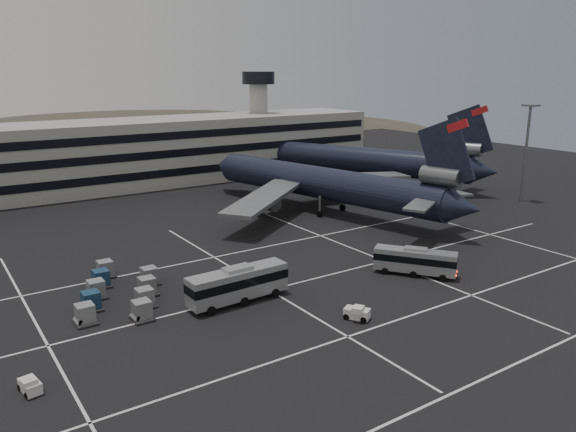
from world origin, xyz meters
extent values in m
plane|color=black|center=(0.00, 0.00, 0.00)|extent=(260.00, 260.00, 0.00)
cube|color=silver|center=(0.00, -22.00, 0.01)|extent=(90.00, 0.25, 0.01)
cube|color=silver|center=(0.00, -10.00, 0.01)|extent=(90.00, 0.25, 0.01)
cube|color=silver|center=(0.00, 4.00, 0.01)|extent=(90.00, 0.25, 0.01)
cube|color=silver|center=(0.00, 18.00, 0.01)|extent=(90.00, 0.25, 0.01)
cube|color=silver|center=(-30.00, 6.00, 0.01)|extent=(0.25, 55.00, 0.01)
cube|color=silver|center=(-6.00, 6.00, 0.01)|extent=(0.25, 55.00, 0.01)
cube|color=silver|center=(12.00, 6.00, 0.01)|extent=(0.25, 55.00, 0.01)
cube|color=silver|center=(34.00, 6.00, 0.01)|extent=(0.25, 55.00, 0.01)
cube|color=gray|center=(0.00, 72.00, 7.00)|extent=(120.00, 18.00, 14.00)
cube|color=black|center=(0.00, 62.95, 3.50)|extent=(118.00, 0.20, 1.60)
cube|color=black|center=(0.00, 62.95, 7.50)|extent=(118.00, 0.20, 1.60)
cube|color=black|center=(0.00, 62.95, 11.20)|extent=(118.00, 0.20, 1.60)
cylinder|color=gray|center=(35.00, 74.00, 11.00)|extent=(4.40, 4.40, 22.00)
cylinder|color=black|center=(35.00, 74.00, 22.50)|extent=(8.00, 8.00, 3.00)
ellipsoid|color=#38332B|center=(30.00, 170.00, -13.50)|extent=(252.00, 180.00, 44.00)
ellipsoid|color=#38332B|center=(110.00, 170.00, -9.00)|extent=(168.00, 120.00, 24.00)
cylinder|color=slate|center=(58.00, 15.00, 9.00)|extent=(0.50, 0.50, 18.00)
cube|color=slate|center=(58.00, 15.00, 18.10)|extent=(2.40, 2.40, 0.35)
cylinder|color=black|center=(21.29, 29.63, 5.20)|extent=(16.11, 48.05, 5.60)
cone|color=black|center=(15.47, 55.17, 5.20)|extent=(6.46, 5.63, 5.60)
cone|color=black|center=(27.17, 3.79, 5.20)|extent=(6.02, 5.99, 5.04)
cube|color=black|center=(26.39, 7.20, 12.60)|extent=(2.59, 9.35, 10.97)
cube|color=#AA161A|center=(26.72, 5.74, 16.80)|extent=(1.25, 3.27, 2.24)
cylinder|color=#595B60|center=(26.28, 7.69, 9.30)|extent=(3.96, 6.45, 2.70)
cube|color=slate|center=(22.07, 7.24, 5.80)|extent=(8.16, 6.06, 0.87)
cube|color=slate|center=(30.26, 9.11, 5.80)|extent=(7.55, 3.31, 0.87)
cube|color=slate|center=(8.65, 28.80, 4.40)|extent=(21.20, 17.08, 1.75)
cylinder|color=#595B60|center=(10.91, 32.39, 2.70)|extent=(3.85, 5.96, 2.70)
cube|color=slate|center=(33.03, 34.35, 4.40)|extent=(22.60, 8.94, 1.75)
cylinder|color=#595B60|center=(29.44, 36.61, 2.70)|extent=(3.85, 5.96, 2.70)
cylinder|color=slate|center=(17.88, 44.60, 2.20)|extent=(0.44, 0.44, 3.00)
cylinder|color=black|center=(17.88, 44.60, 0.55)|extent=(0.73, 1.18, 1.10)
cylinder|color=slate|center=(18.61, 26.97, 2.20)|extent=(0.44, 0.44, 3.00)
cylinder|color=black|center=(18.61, 26.97, 0.55)|extent=(0.73, 1.18, 1.10)
cylinder|color=slate|center=(24.85, 28.39, 2.20)|extent=(0.44, 0.44, 3.00)
cylinder|color=black|center=(24.85, 28.39, 0.55)|extent=(0.73, 1.18, 1.10)
cylinder|color=black|center=(43.99, 45.36, 5.20)|extent=(24.30, 46.24, 5.60)
cone|color=black|center=(33.53, 69.38, 5.20)|extent=(6.93, 6.36, 5.60)
cone|color=black|center=(54.57, 21.07, 5.20)|extent=(6.62, 6.60, 5.04)
cube|color=black|center=(53.17, 24.28, 12.60)|extent=(4.24, 8.88, 10.97)
cube|color=#AA161A|center=(53.77, 22.90, 16.80)|extent=(1.79, 3.18, 2.24)
cylinder|color=#595B60|center=(52.97, 24.73, 9.30)|extent=(4.87, 6.58, 2.70)
cube|color=slate|center=(48.92, 23.52, 5.80)|extent=(7.97, 6.97, 0.87)
cube|color=slate|center=(56.62, 26.87, 5.80)|extent=(7.99, 4.64, 0.87)
cylinder|color=slate|center=(43.99, 45.36, 2.20)|extent=(0.44, 0.44, 3.00)
cylinder|color=black|center=(43.99, 45.36, 0.55)|extent=(0.90, 1.21, 1.10)
cube|color=#919398|center=(11.47, -1.84, 1.84)|extent=(7.63, 9.32, 2.70)
cube|color=black|center=(11.47, -1.84, 2.17)|extent=(7.72, 9.41, 0.85)
cube|color=#919398|center=(11.47, -1.84, 3.35)|extent=(2.75, 3.03, 0.31)
cylinder|color=black|center=(12.60, -5.30, 0.43)|extent=(0.74, 0.87, 0.86)
cylinder|color=black|center=(14.42, -3.98, 0.43)|extent=(0.74, 0.87, 0.86)
cylinder|color=black|center=(10.56, -2.50, 0.43)|extent=(0.74, 0.87, 0.86)
cylinder|color=black|center=(12.38, -1.18, 0.43)|extent=(0.74, 0.87, 0.86)
cylinder|color=black|center=(8.53, 0.30, 0.43)|extent=(0.74, 0.87, 0.86)
cylinder|color=black|center=(10.35, 1.62, 0.43)|extent=(0.74, 0.87, 0.86)
cube|color=#FF0C05|center=(13.81, -6.28, 0.81)|extent=(0.22, 0.19, 0.20)
cube|color=#FF0C05|center=(14.97, -5.43, 0.81)|extent=(0.22, 0.19, 0.20)
cube|color=#919398|center=(-10.62, 2.99, 2.13)|extent=(11.52, 2.97, 3.12)
cube|color=black|center=(-10.62, 2.99, 2.51)|extent=(11.58, 3.03, 0.99)
cube|color=#919398|center=(-10.62, 2.99, 3.88)|extent=(3.17, 1.76, 0.36)
cylinder|color=black|center=(-6.57, 1.82, 0.50)|extent=(1.01, 0.37, 1.00)
cylinder|color=black|center=(-6.66, 4.42, 0.50)|extent=(1.01, 0.37, 1.00)
cylinder|color=black|center=(-10.58, 1.69, 0.50)|extent=(1.01, 0.37, 1.00)
cylinder|color=black|center=(-10.66, 4.29, 0.50)|extent=(1.01, 0.37, 1.00)
cylinder|color=black|center=(-14.58, 1.56, 0.50)|extent=(1.01, 0.37, 1.00)
cylinder|color=black|center=(-14.67, 4.16, 0.50)|extent=(1.01, 0.37, 1.00)
cube|color=silver|center=(-32.75, -3.35, 0.55)|extent=(1.53, 2.35, 0.90)
cube|color=silver|center=(-32.67, -3.84, 1.14)|extent=(1.23, 1.06, 0.50)
cylinder|color=black|center=(-33.16, -4.23, 0.28)|extent=(0.31, 0.59, 0.56)
cylinder|color=black|center=(-32.08, -4.05, 0.28)|extent=(0.31, 0.59, 0.56)
cylinder|color=black|center=(-33.42, -2.66, 0.28)|extent=(0.31, 0.59, 0.56)
cylinder|color=black|center=(-32.34, -2.48, 0.28)|extent=(0.31, 0.59, 0.56)
cube|color=silver|center=(-2.72, -7.50, 0.63)|extent=(2.48, 2.85, 1.02)
cube|color=silver|center=(-2.43, -7.99, 1.31)|extent=(1.60, 1.53, 0.57)
cylinder|color=black|center=(-2.78, -8.61, 0.32)|extent=(0.55, 0.67, 0.64)
cylinder|color=black|center=(-1.71, -7.95, 0.32)|extent=(0.55, 0.67, 0.64)
cylinder|color=black|center=(-3.74, -7.05, 0.32)|extent=(0.55, 0.67, 0.64)
cylinder|color=black|center=(-2.67, -6.40, 0.32)|extent=(0.55, 0.67, 0.64)
cube|color=#2D2D30|center=(-25.83, 6.86, 0.18)|extent=(2.91, 3.07, 0.20)
cylinder|color=black|center=(-25.83, 6.86, 0.11)|extent=(0.11, 0.22, 0.22)
cube|color=gray|center=(-25.83, 6.86, 1.15)|extent=(2.26, 2.26, 1.76)
cube|color=#2D2D30|center=(-20.84, 4.56, 0.18)|extent=(2.91, 3.07, 0.20)
cylinder|color=black|center=(-20.84, 4.56, 0.11)|extent=(0.11, 0.22, 0.22)
cube|color=gray|center=(-20.84, 4.56, 1.15)|extent=(2.26, 2.26, 1.76)
cube|color=#2D2D30|center=(-24.45, 9.85, 0.18)|extent=(2.91, 3.07, 0.20)
cylinder|color=black|center=(-24.45, 9.85, 0.11)|extent=(0.11, 0.22, 0.22)
cube|color=#16304E|center=(-24.45, 9.85, 1.15)|extent=(2.26, 2.26, 1.76)
cube|color=#2D2D30|center=(-19.46, 7.55, 0.18)|extent=(2.91, 3.07, 0.20)
cylinder|color=black|center=(-19.46, 7.55, 0.11)|extent=(0.11, 0.22, 0.22)
cube|color=gray|center=(-19.46, 7.55, 1.15)|extent=(2.26, 2.26, 1.76)
cube|color=#2D2D30|center=(-23.07, 12.84, 0.18)|extent=(2.91, 3.07, 0.20)
cylinder|color=black|center=(-23.07, 12.84, 0.11)|extent=(0.11, 0.22, 0.22)
cube|color=gray|center=(-23.07, 12.84, 1.15)|extent=(2.26, 2.26, 1.76)
cube|color=#2D2D30|center=(-18.08, 10.54, 0.18)|extent=(2.91, 3.07, 0.20)
cylinder|color=black|center=(-18.08, 10.54, 0.11)|extent=(0.11, 0.22, 0.22)
cube|color=gray|center=(-18.08, 10.54, 1.15)|extent=(2.26, 2.26, 1.76)
cube|color=#2D2D30|center=(-21.68, 15.83, 0.18)|extent=(2.91, 3.07, 0.20)
cylinder|color=black|center=(-21.68, 15.83, 0.11)|extent=(0.11, 0.22, 0.22)
cube|color=#16304E|center=(-21.68, 15.83, 1.15)|extent=(2.26, 2.26, 1.76)
cube|color=#2D2D30|center=(-16.70, 13.53, 0.18)|extent=(2.91, 3.07, 0.20)
cylinder|color=black|center=(-16.70, 13.53, 0.11)|extent=(0.11, 0.22, 0.22)
cube|color=gray|center=(-16.70, 13.53, 1.15)|extent=(2.26, 2.26, 1.76)
cube|color=#2D2D30|center=(-20.30, 18.82, 0.18)|extent=(2.91, 3.07, 0.20)
cylinder|color=black|center=(-20.30, 18.82, 0.11)|extent=(0.11, 0.22, 0.22)
cube|color=gray|center=(-20.30, 18.82, 1.15)|extent=(2.26, 2.26, 1.76)
camera|label=1|loc=(-37.82, -47.08, 24.61)|focal=35.00mm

